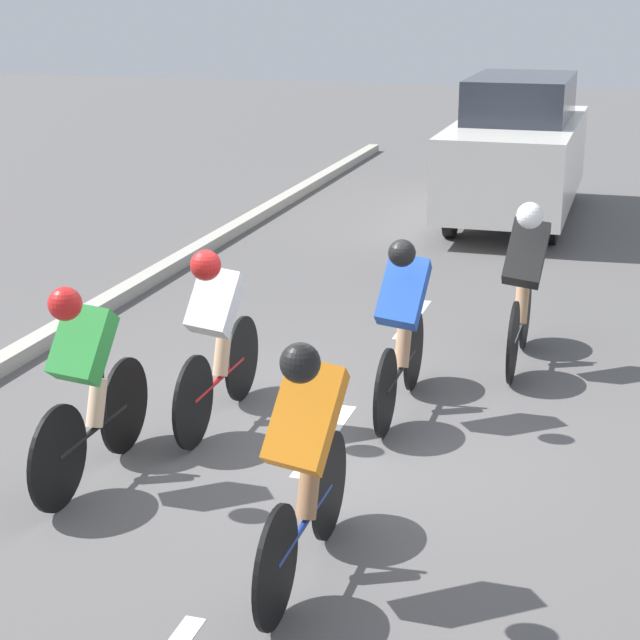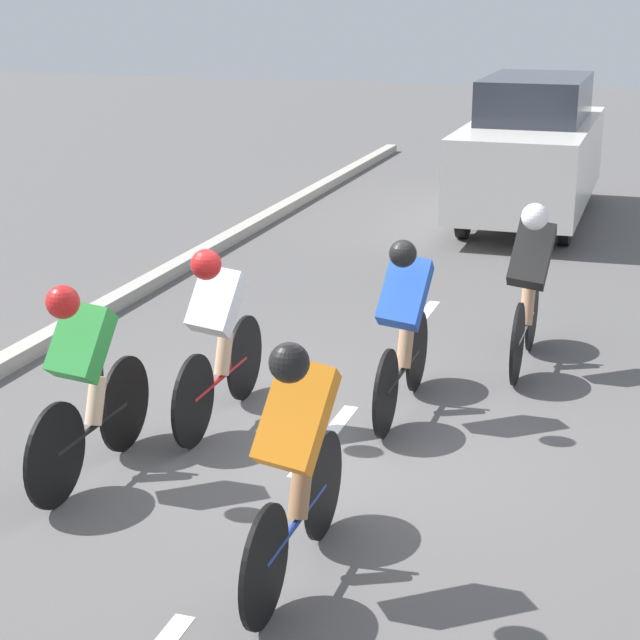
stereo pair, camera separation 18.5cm
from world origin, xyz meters
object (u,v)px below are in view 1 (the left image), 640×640
at_px(cyclist_black, 524,280).
at_px(cyclist_green, 86,379).
at_px(cyclist_blue, 402,322).
at_px(cyclist_white, 216,332).
at_px(support_car, 517,148).
at_px(cyclist_orange, 305,455).

distance_m(cyclist_black, cyclist_green, 4.12).
distance_m(cyclist_blue, cyclist_white, 1.46).
bearing_deg(support_car, cyclist_blue, 90.30).
distance_m(cyclist_white, cyclist_orange, 2.43).
height_order(cyclist_black, cyclist_orange, cyclist_black).
distance_m(cyclist_blue, support_car, 7.84).
bearing_deg(cyclist_black, cyclist_orange, 79.46).
relative_size(cyclist_black, cyclist_orange, 0.99).
distance_m(cyclist_white, support_car, 8.57).
bearing_deg(cyclist_black, cyclist_white, 44.02).
distance_m(cyclist_blue, cyclist_green, 2.55).
xyz_separation_m(cyclist_white, cyclist_orange, (-1.35, 2.02, 0.04)).
bearing_deg(cyclist_green, support_car, -100.16).
bearing_deg(cyclist_white, cyclist_blue, -154.14).
height_order(cyclist_blue, support_car, support_car).
height_order(cyclist_blue, cyclist_black, cyclist_black).
height_order(cyclist_blue, cyclist_orange, cyclist_orange).
bearing_deg(cyclist_blue, cyclist_orange, 90.78).
bearing_deg(cyclist_white, cyclist_orange, 123.76).
relative_size(cyclist_black, cyclist_green, 1.02).
bearing_deg(cyclist_green, cyclist_orange, 155.44).
relative_size(cyclist_black, support_car, 0.37).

